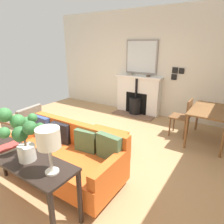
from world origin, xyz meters
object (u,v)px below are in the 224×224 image
at_px(mantel_bowl_near, 129,74).
at_px(potted_plant, 22,131).
at_px(dining_table, 211,114).
at_px(mantel_bowl_far, 148,76).
at_px(dining_chair_near_fireplace, 184,115).
at_px(armchair_accent, 25,120).
at_px(console_table, 18,160).
at_px(sofa, 65,156).
at_px(book_stack, 7,148).
at_px(fireplace, 138,97).
at_px(ottoman, 104,140).
at_px(table_lamp_far_end, 48,140).

distance_m(mantel_bowl_near, potted_plant, 4.15).
xyz_separation_m(mantel_bowl_near, dining_table, (0.89, 2.37, -0.50)).
relative_size(mantel_bowl_far, dining_chair_near_fireplace, 0.14).
distance_m(mantel_bowl_near, armchair_accent, 3.12).
bearing_deg(console_table, dining_table, 152.48).
distance_m(sofa, dining_table, 2.95).
bearing_deg(armchair_accent, book_stack, 51.13).
distance_m(fireplace, sofa, 3.31).
height_order(mantel_bowl_far, potted_plant, potted_plant).
distance_m(ottoman, dining_table, 2.21).
relative_size(sofa, potted_plant, 3.07).
relative_size(mantel_bowl_near, dining_chair_near_fireplace, 0.18).
bearing_deg(potted_plant, mantel_bowl_far, -175.63).
bearing_deg(potted_plant, book_stack, -89.90).
bearing_deg(dining_table, console_table, -27.52).
bearing_deg(sofa, table_lamp_far_end, 39.91).
bearing_deg(console_table, fireplace, -174.23).
bearing_deg(ottoman, mantel_bowl_near, -161.92).
relative_size(sofa, armchair_accent, 2.50).
distance_m(potted_plant, dining_chair_near_fireplace, 3.35).
bearing_deg(ottoman, dining_chair_near_fireplace, 143.91).
relative_size(sofa, console_table, 1.15).
height_order(fireplace, dining_chair_near_fireplace, fireplace).
distance_m(potted_plant, dining_table, 3.51).
xyz_separation_m(mantel_bowl_near, ottoman, (2.38, 0.78, -0.91)).
distance_m(mantel_bowl_near, dining_chair_near_fireplace, 2.15).
relative_size(mantel_bowl_near, ottoman, 0.19).
relative_size(armchair_accent, dining_chair_near_fireplace, 0.88).
xyz_separation_m(mantel_bowl_far, potted_plant, (4.05, 0.31, -0.04)).
height_order(table_lamp_far_end, potted_plant, potted_plant).
bearing_deg(armchair_accent, dining_chair_near_fireplace, 125.71).
relative_size(sofa, ottoman, 2.31).
distance_m(fireplace, console_table, 4.04).
bearing_deg(book_stack, mantel_bowl_far, 178.79).
bearing_deg(dining_chair_near_fireplace, potted_plant, -16.85).
relative_size(fireplace, ottoman, 1.68).
bearing_deg(ottoman, book_stack, -9.12).
height_order(mantel_bowl_near, mantel_bowl_far, mantel_bowl_near).
height_order(sofa, ottoman, sofa).
distance_m(table_lamp_far_end, dining_chair_near_fireplace, 3.26).
bearing_deg(sofa, ottoman, 176.49).
bearing_deg(dining_table, mantel_bowl_near, -110.60).
bearing_deg(armchair_accent, fireplace, 156.49).
bearing_deg(potted_plant, mantel_bowl_near, -167.43).
distance_m(table_lamp_far_end, dining_table, 3.36).
xyz_separation_m(mantel_bowl_far, dining_table, (0.89, 1.77, -0.50)).
distance_m(mantel_bowl_far, sofa, 3.41).
bearing_deg(dining_chair_near_fireplace, mantel_bowl_near, -115.57).
distance_m(mantel_bowl_far, table_lamp_far_end, 4.12).
bearing_deg(potted_plant, dining_table, 155.13).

